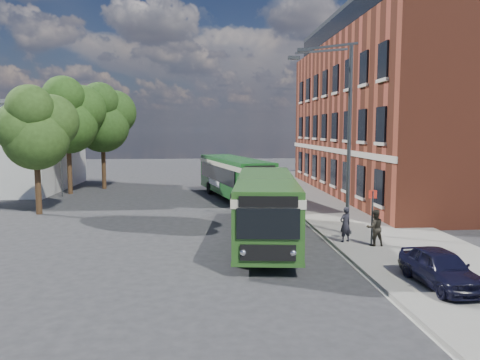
{
  "coord_description": "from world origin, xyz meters",
  "views": [
    {
      "loc": [
        -1.63,
        -23.57,
        5.1
      ],
      "look_at": [
        0.47,
        3.4,
        2.2
      ],
      "focal_mm": 35.0,
      "sensor_mm": 36.0,
      "label": 1
    }
  ],
  "objects": [
    {
      "name": "pedestrian_a",
      "position": [
        4.6,
        -3.64,
        0.94
      ],
      "size": [
        0.68,
        0.57,
        1.57
      ],
      "primitive_type": "imported",
      "rotation": [
        0.0,
        0.0,
        3.55
      ],
      "color": "black",
      "rests_on": "pavement"
    },
    {
      "name": "pedestrian_b",
      "position": [
        5.66,
        -4.4,
        0.93
      ],
      "size": [
        0.82,
        0.66,
        1.57
      ],
      "primitive_type": "imported",
      "rotation": [
        0.0,
        0.0,
        3.24
      ],
      "color": "black",
      "rests_on": "pavement"
    },
    {
      "name": "flagpole",
      "position": [
        -12.45,
        13.0,
        4.94
      ],
      "size": [
        0.95,
        0.1,
        9.0
      ],
      "color": "#383B3D",
      "rests_on": "ground"
    },
    {
      "name": "brick_office",
      "position": [
        14.0,
        12.0,
        6.97
      ],
      "size": [
        12.1,
        26.0,
        14.2
      ],
      "color": "brown",
      "rests_on": "ground"
    },
    {
      "name": "kerb_line",
      "position": [
        3.95,
        8.0,
        0.01
      ],
      "size": [
        0.12,
        48.0,
        0.01
      ],
      "primitive_type": "cube",
      "color": "beige",
      "rests_on": "ground"
    },
    {
      "name": "tree_right",
      "position": [
        -10.24,
        17.64,
        6.16
      ],
      "size": [
        5.38,
        5.11,
        9.08
      ],
      "color": "#362313",
      "rests_on": "ground"
    },
    {
      "name": "bus_rear",
      "position": [
        0.6,
        10.89,
        1.83
      ],
      "size": [
        5.04,
        11.82,
        3.02
      ],
      "color": "#15501A",
      "rests_on": "ground"
    },
    {
      "name": "tree_left",
      "position": [
        -11.59,
        5.32,
        5.23
      ],
      "size": [
        4.57,
        4.35,
        7.72
      ],
      "color": "#362313",
      "rests_on": "ground"
    },
    {
      "name": "pavement",
      "position": [
        7.0,
        8.0,
        0.07
      ],
      "size": [
        6.0,
        48.0,
        0.15
      ],
      "primitive_type": "cube",
      "color": "gray",
      "rests_on": "ground"
    },
    {
      "name": "parked_car",
      "position": [
        5.85,
        -9.65,
        0.75
      ],
      "size": [
        1.61,
        3.6,
        1.2
      ],
      "primitive_type": "imported",
      "rotation": [
        0.0,
        0.0,
        0.05
      ],
      "color": "black",
      "rests_on": "pavement"
    },
    {
      "name": "bus_stop_sign",
      "position": [
        5.6,
        -4.2,
        1.51
      ],
      "size": [
        0.35,
        0.08,
        2.52
      ],
      "color": "#383B3D",
      "rests_on": "ground"
    },
    {
      "name": "street_lamp",
      "position": [
        4.84,
        -2.0,
        4.79
      ],
      "size": [
        2.96,
        2.38,
        9.0
      ],
      "color": "#383B3D",
      "rests_on": "ground"
    },
    {
      "name": "white_building",
      "position": [
        -18.0,
        18.0,
        3.66
      ],
      "size": [
        9.4,
        13.4,
        7.3
      ],
      "color": "beige",
      "rests_on": "ground"
    },
    {
      "name": "tree_mid",
      "position": [
        -12.27,
        14.54,
        6.27
      ],
      "size": [
        5.47,
        5.2,
        9.24
      ],
      "color": "#362313",
      "rests_on": "ground"
    },
    {
      "name": "ground",
      "position": [
        0.0,
        0.0,
        0.0
      ],
      "size": [
        120.0,
        120.0,
        0.0
      ],
      "primitive_type": "plane",
      "color": "#29292C",
      "rests_on": "ground"
    },
    {
      "name": "bus_front",
      "position": [
        1.15,
        -2.89,
        1.83
      ],
      "size": [
        3.8,
        10.98,
        3.02
      ],
      "color": "#2A581E",
      "rests_on": "ground"
    }
  ]
}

